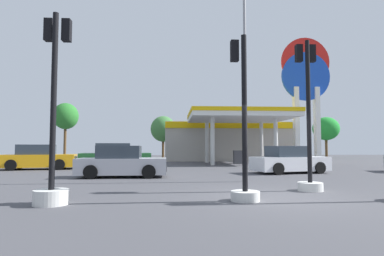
# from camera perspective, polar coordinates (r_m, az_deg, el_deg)

# --- Properties ---
(ground_plane) EXTENTS (90.00, 90.00, 0.00)m
(ground_plane) POSITION_cam_1_polar(r_m,az_deg,el_deg) (9.24, 15.22, -12.04)
(ground_plane) COLOR #47474C
(ground_plane) RESTS_ON ground
(gas_station) EXTENTS (12.44, 12.79, 4.30)m
(gas_station) POSITION_cam_1_polar(r_m,az_deg,el_deg) (31.99, 6.42, -1.96)
(gas_station) COLOR #ADA89E
(gas_station) RESTS_ON ground
(station_pole_sign) EXTENTS (4.25, 0.56, 10.92)m
(station_pole_sign) POSITION_cam_1_polar(r_m,az_deg,el_deg) (29.34, 19.87, 7.53)
(station_pole_sign) COLOR white
(station_pole_sign) RESTS_ON ground
(car_0) EXTENTS (4.31, 2.59, 1.44)m
(car_0) POSITION_cam_1_polar(r_m,az_deg,el_deg) (17.75, 17.18, -5.68)
(car_0) COLOR black
(car_0) RESTS_ON ground
(car_1) EXTENTS (4.55, 2.54, 1.54)m
(car_1) POSITION_cam_1_polar(r_m,az_deg,el_deg) (21.96, -25.95, -4.91)
(car_1) COLOR black
(car_1) RESTS_ON ground
(car_3) EXTENTS (4.10, 1.94, 1.45)m
(car_3) POSITION_cam_1_polar(r_m,az_deg,el_deg) (15.09, -12.52, -6.17)
(car_3) COLOR black
(car_3) RESTS_ON ground
(car_4) EXTENTS (4.79, 2.58, 1.63)m
(car_4) POSITION_cam_1_polar(r_m,az_deg,el_deg) (21.67, -13.67, -5.07)
(car_4) COLOR black
(car_4) RESTS_ON ground
(traffic_signal_0) EXTENTS (0.75, 0.75, 4.38)m
(traffic_signal_0) POSITION_cam_1_polar(r_m,az_deg,el_deg) (8.39, 9.29, -3.88)
(traffic_signal_0) COLOR silver
(traffic_signal_0) RESTS_ON ground
(traffic_signal_1) EXTENTS (0.83, 0.83, 4.77)m
(traffic_signal_1) POSITION_cam_1_polar(r_m,az_deg,el_deg) (8.49, -23.83, -3.11)
(traffic_signal_1) COLOR silver
(traffic_signal_1) RESTS_ON ground
(traffic_signal_2) EXTENTS (0.78, 0.78, 4.89)m
(traffic_signal_2) POSITION_cam_1_polar(r_m,az_deg,el_deg) (10.89, 20.32, -1.41)
(traffic_signal_2) COLOR silver
(traffic_signal_2) RESTS_ON ground
(tree_0) EXTENTS (3.03, 3.03, 6.72)m
(tree_0) POSITION_cam_1_polar(r_m,az_deg,el_deg) (41.32, -21.88, 1.95)
(tree_0) COLOR brown
(tree_0) RESTS_ON ground
(tree_1) EXTENTS (3.08, 3.08, 5.18)m
(tree_1) POSITION_cam_1_polar(r_m,az_deg,el_deg) (38.95, -5.23, -0.19)
(tree_1) COLOR brown
(tree_1) RESTS_ON ground
(tree_2) EXTENTS (3.77, 3.77, 5.95)m
(tree_2) POSITION_cam_1_polar(r_m,az_deg,el_deg) (39.19, 7.94, 0.51)
(tree_2) COLOR brown
(tree_2) RESTS_ON ground
(tree_3) EXTENTS (3.29, 3.29, 5.18)m
(tree_3) POSITION_cam_1_polar(r_m,az_deg,el_deg) (43.68, 23.04, -0.14)
(tree_3) COLOR brown
(tree_3) RESTS_ON ground
(corner_streetlamp) EXTENTS (0.24, 1.48, 7.79)m
(corner_streetlamp) POSITION_cam_1_polar(r_m,az_deg,el_deg) (13.18, 9.73, 10.75)
(corner_streetlamp) COLOR gray
(corner_streetlamp) RESTS_ON ground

